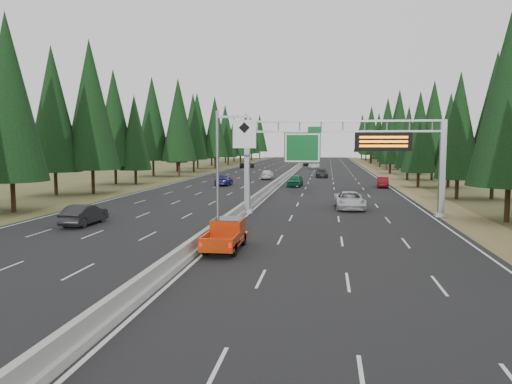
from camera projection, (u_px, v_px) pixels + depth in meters
road at (286, 178)px, 86.96m from camera, size 32.00×260.00×0.08m
shoulder_right at (391, 179)px, 84.46m from camera, size 3.60×260.00×0.06m
shoulder_left at (187, 177)px, 89.48m from camera, size 3.60×260.00×0.06m
median_barrier at (286, 175)px, 86.93m from camera, size 0.70×260.00×0.85m
sign_gantry at (350, 152)px, 40.75m from camera, size 16.75×0.98×7.80m
hov_sign_pole at (226, 163)px, 32.21m from camera, size 2.80×0.50×8.00m
tree_row_right at (428, 121)px, 76.19m from camera, size 11.46×242.24×18.76m
tree_row_left at (157, 123)px, 85.41m from camera, size 11.63×242.94×18.56m
silver_minivan at (350, 200)px, 45.04m from camera, size 2.81×5.68×1.55m
red_pickup at (227, 232)px, 28.06m from camera, size 1.80×5.03×1.64m
car_ahead_green at (295, 181)px, 68.76m from camera, size 2.22×4.81×1.60m
car_ahead_dkred at (383, 182)px, 67.17m from camera, size 1.76×4.28×1.38m
car_ahead_dkgrey at (322, 173)px, 87.02m from camera, size 2.31×5.16×1.47m
car_ahead_white at (314, 165)px, 116.86m from camera, size 2.59×5.58×1.55m
car_ahead_far at (306, 163)px, 131.79m from camera, size 1.89×4.11×1.36m
car_onc_near at (84, 215)px, 36.19m from camera, size 1.71×4.63×1.51m
car_onc_blue at (224, 180)px, 70.43m from camera, size 2.16×5.05×1.45m
car_onc_white at (267, 174)px, 82.51m from camera, size 1.98×4.77×1.62m
car_onc_far at (247, 164)px, 121.18m from camera, size 2.92×5.96×1.63m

